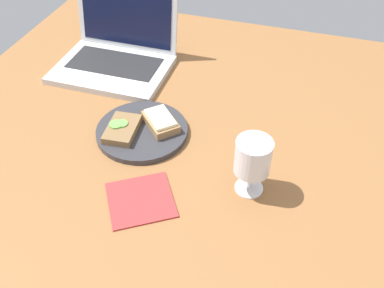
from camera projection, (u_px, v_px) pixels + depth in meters
wooden_table at (181, 151)px, 108.50cm from camera, size 140.00×140.00×3.00cm
plate at (142, 131)px, 110.69cm from camera, size 23.67×23.67×1.58cm
sandwich_with_cheese at (160, 121)px, 110.17cm from camera, size 12.03×12.05×2.99cm
sandwich_with_cucumber at (122, 129)px, 108.50cm from camera, size 8.22×11.78×2.40cm
wine_glass at (253, 159)px, 90.76cm from camera, size 7.95×7.95×14.21cm
laptop at (116, 56)px, 132.31cm from camera, size 33.97×28.19×20.68cm
napkin at (141, 200)px, 94.57cm from camera, size 19.24×19.06×0.40cm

